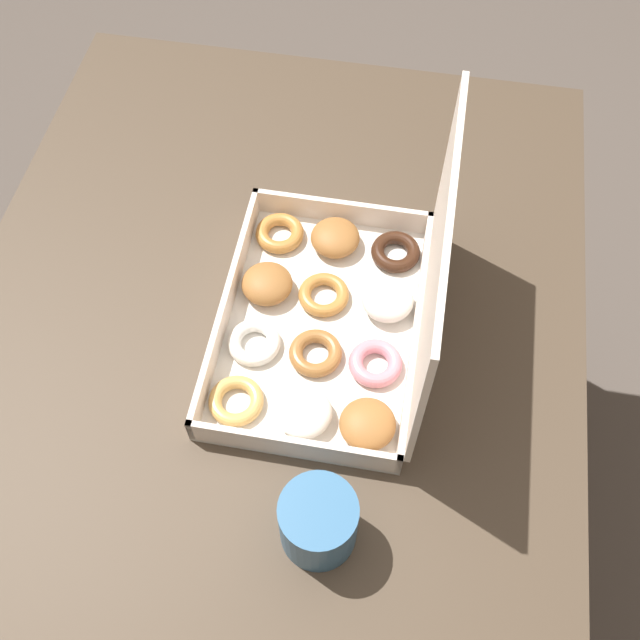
# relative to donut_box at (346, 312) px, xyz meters

# --- Properties ---
(ground_plane) EXTENTS (8.00, 8.00, 0.00)m
(ground_plane) POSITION_rel_donut_box_xyz_m (0.03, -0.11, -0.80)
(ground_plane) COLOR #564C44
(dining_table) EXTENTS (1.16, 0.87, 0.75)m
(dining_table) POSITION_rel_donut_box_xyz_m (0.03, -0.11, -0.15)
(dining_table) COLOR #4C3D2D
(dining_table) RESTS_ON ground_plane
(donut_box) EXTENTS (0.38, 0.28, 0.30)m
(donut_box) POSITION_rel_donut_box_xyz_m (0.00, 0.00, 0.00)
(donut_box) COLOR silver
(donut_box) RESTS_ON dining_table
(coffee_mug) EXTENTS (0.09, 0.09, 0.09)m
(coffee_mug) POSITION_rel_donut_box_xyz_m (0.28, 0.01, -0.01)
(coffee_mug) COLOR teal
(coffee_mug) RESTS_ON dining_table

